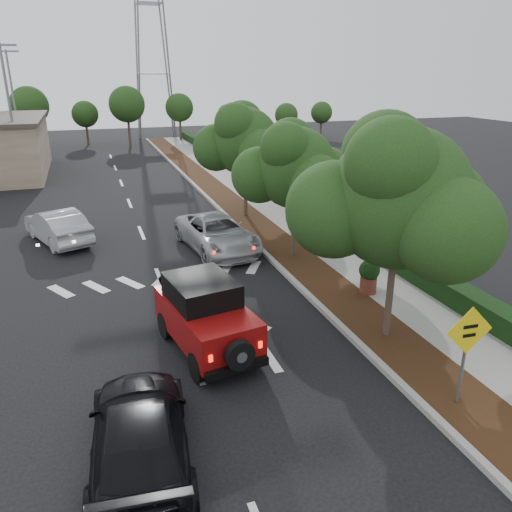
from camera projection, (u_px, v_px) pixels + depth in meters
name	position (u px, v px, depth m)	size (l,w,h in m)	color
ground	(194.00, 362.00, 13.37)	(120.00, 120.00, 0.00)	black
curb	(233.00, 223.00, 25.37)	(0.20, 70.00, 0.15)	#9E9B93
planting_strip	(252.00, 221.00, 25.68)	(1.80, 70.00, 0.12)	black
sidewalk	(286.00, 218.00, 26.25)	(2.00, 70.00, 0.12)	gray
hedge	(310.00, 209.00, 26.55)	(0.80, 70.00, 0.80)	black
transmission_tower	(158.00, 138.00, 57.76)	(7.00, 4.00, 28.00)	slate
street_tree_near	(385.00, 337.00, 14.61)	(3.80, 3.80, 5.92)	#1B3311
street_tree_mid	(293.00, 258.00, 20.82)	(3.20, 3.20, 5.32)	#1B3311
street_tree_far	(246.00, 217.00, 26.59)	(3.40, 3.40, 5.62)	#1B3311
light_pole_a	(22.00, 184.00, 34.48)	(2.00, 0.22, 9.00)	slate
light_pole_b	(23.00, 157.00, 44.83)	(2.00, 0.22, 9.00)	slate
red_jeep	(204.00, 314.00, 13.74)	(2.35, 4.17, 2.05)	black
silver_suv_ahead	(217.00, 233.00, 21.53)	(2.44, 5.29, 1.47)	#AAADB2
black_suv_oncoming	(140.00, 435.00, 9.70)	(1.92, 4.73, 1.37)	black
silver_sedan_oncoming	(57.00, 226.00, 22.47)	(1.60, 4.60, 1.52)	#ABAFB3
speed_hump_sign	(467.00, 343.00, 11.01)	(1.15, 0.12, 2.45)	slate
terracotta_planter	(369.00, 273.00, 17.04)	(0.71, 0.71, 1.24)	brown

